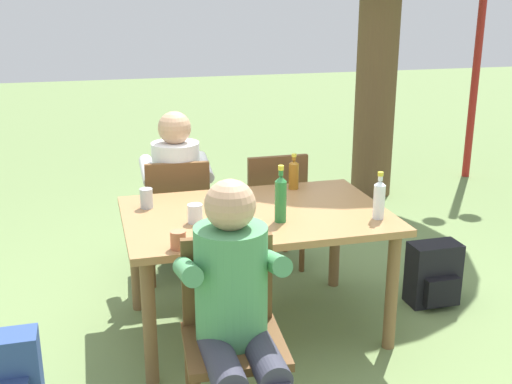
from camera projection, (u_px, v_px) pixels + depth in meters
name	position (u px, v px, depth m)	size (l,w,h in m)	color
ground_plane	(256.00, 326.00, 3.81)	(24.00, 24.00, 0.00)	#6B844C
dining_table	(256.00, 227.00, 3.62)	(1.49, 0.99, 0.73)	#A37547
chair_near_left	(232.00, 325.00, 2.85)	(0.47, 0.47, 0.87)	brown
chair_far_left	(178.00, 213.00, 4.32)	(0.47, 0.47, 0.87)	brown
chair_far_right	(272.00, 204.00, 4.48)	(0.44, 0.44, 0.87)	brown
person_in_white_shirt	(235.00, 302.00, 2.70)	(0.47, 0.62, 1.18)	#4C935B
person_in_plaid_shirt	(175.00, 185.00, 4.37)	(0.47, 0.62, 1.18)	white
bottle_amber	(294.00, 174.00, 4.00)	(0.06, 0.06, 0.23)	#996019
bottle_green	(281.00, 198.00, 3.41)	(0.06, 0.06, 0.32)	#287A38
bottle_clear	(379.00, 199.00, 3.46)	(0.06, 0.06, 0.27)	white
cup_terracotta	(178.00, 240.00, 3.07)	(0.08, 0.08, 0.09)	#BC6B47
cup_steel	(146.00, 198.00, 3.65)	(0.07, 0.07, 0.12)	#B2B7BC
cup_glass	(195.00, 214.00, 3.41)	(0.08, 0.08, 0.10)	silver
table_knife	(245.00, 220.00, 3.45)	(0.21, 0.16, 0.01)	silver
backpack_by_near_side	(5.00, 375.00, 2.99)	(0.33, 0.23, 0.39)	#2D4784
backpack_by_far_side	(434.00, 275.00, 4.04)	(0.32, 0.24, 0.41)	black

